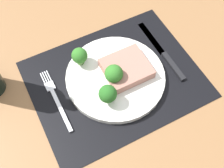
# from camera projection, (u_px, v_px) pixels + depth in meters

# --- Properties ---
(ground_plane) EXTENTS (1.40, 1.10, 0.03)m
(ground_plane) POSITION_uv_depth(u_px,v_px,m) (115.00, 82.00, 0.78)
(ground_plane) COLOR brown
(placemat) EXTENTS (0.45, 0.35, 0.00)m
(placemat) POSITION_uv_depth(u_px,v_px,m) (115.00, 79.00, 0.77)
(placemat) COLOR black
(placemat) RESTS_ON ground_plane
(plate) EXTENTS (0.26, 0.26, 0.02)m
(plate) POSITION_uv_depth(u_px,v_px,m) (115.00, 77.00, 0.76)
(plate) COLOR silver
(plate) RESTS_ON placemat
(steak) EXTENTS (0.12, 0.11, 0.03)m
(steak) POSITION_uv_depth(u_px,v_px,m) (127.00, 69.00, 0.75)
(steak) COLOR #9E6B5B
(steak) RESTS_ON plate
(broccoli_near_steak) EXTENTS (0.05, 0.05, 0.06)m
(broccoli_near_steak) POSITION_uv_depth(u_px,v_px,m) (108.00, 94.00, 0.68)
(broccoli_near_steak) COLOR #5B8942
(broccoli_near_steak) RESTS_ON plate
(broccoli_front_edge) EXTENTS (0.04, 0.04, 0.05)m
(broccoli_front_edge) POSITION_uv_depth(u_px,v_px,m) (80.00, 56.00, 0.75)
(broccoli_front_edge) COLOR #5B8942
(broccoli_front_edge) RESTS_ON plate
(broccoli_center) EXTENTS (0.05, 0.05, 0.06)m
(broccoli_center) POSITION_uv_depth(u_px,v_px,m) (114.00, 74.00, 0.71)
(broccoli_center) COLOR #6B994C
(broccoli_center) RESTS_ON plate
(fork) EXTENTS (0.02, 0.19, 0.01)m
(fork) POSITION_uv_depth(u_px,v_px,m) (56.00, 99.00, 0.73)
(fork) COLOR silver
(fork) RESTS_ON placemat
(knife) EXTENTS (0.02, 0.23, 0.01)m
(knife) POSITION_uv_depth(u_px,v_px,m) (165.00, 55.00, 0.80)
(knife) COLOR black
(knife) RESTS_ON placemat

